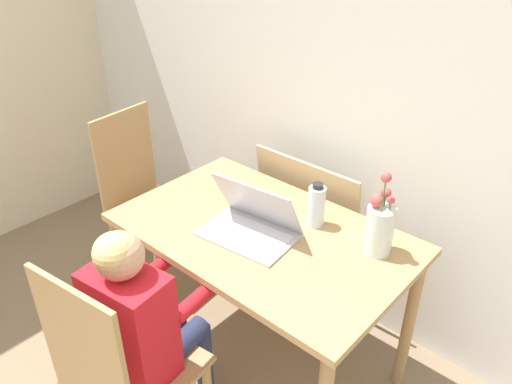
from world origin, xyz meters
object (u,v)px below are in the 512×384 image
chair_occupied (121,374)px  water_bottle (316,206)px  chair_spare (144,198)px  laptop (252,222)px  person_seated (144,320)px  flower_vase (380,227)px

chair_occupied → water_bottle: size_ratio=5.00×
chair_spare → water_bottle: bearing=-90.6°
chair_spare → laptop: bearing=-103.4°
person_seated → laptop: bearing=-100.8°
chair_spare → laptop: (0.91, -0.12, 0.31)m
chair_occupied → water_bottle: chair_occupied is taller
chair_occupied → chair_spare: (-0.90, 0.78, 0.00)m
chair_occupied → chair_spare: 1.19m
chair_occupied → chair_spare: same height
chair_spare → flower_vase: (1.35, 0.10, 0.37)m
laptop → water_bottle: laptop is taller
chair_spare → person_seated: person_seated is taller
chair_occupied → water_bottle: 0.96m
chair_spare → person_seated: 1.11m
flower_vase → chair_occupied: bearing=-117.0°
chair_occupied → flower_vase: bearing=-124.6°
laptop → water_bottle: size_ratio=2.05×
chair_spare → flower_vase: bearing=-91.4°
chair_occupied → person_seated: person_seated is taller
person_seated → chair_occupied: bearing=90.0°
person_seated → flower_vase: 0.91m
chair_spare → person_seated: (0.88, -0.65, 0.15)m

